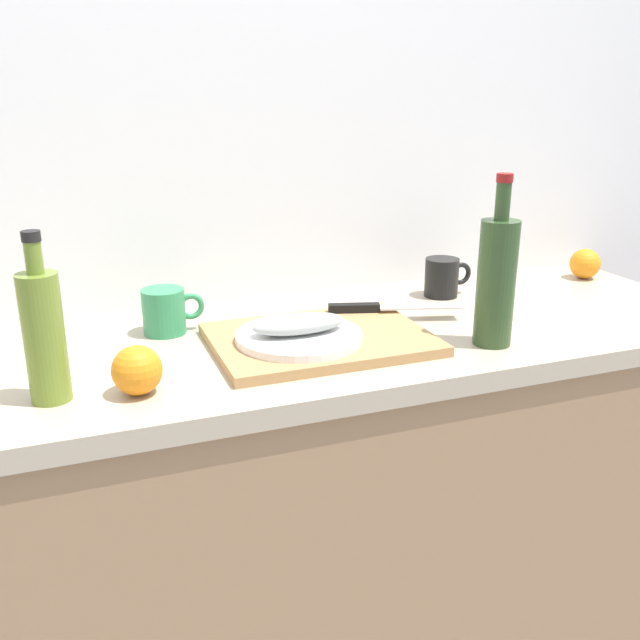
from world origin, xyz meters
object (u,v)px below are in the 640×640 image
(wine_bottle, at_px, (496,279))
(coffee_mug_0, at_px, (165,311))
(olive_oil_bottle, at_px, (44,334))
(coffee_mug_1, at_px, (443,277))
(white_plate, at_px, (299,337))
(orange_0, at_px, (137,370))
(fish_fillet, at_px, (299,324))
(cutting_board, at_px, (320,339))
(chef_knife, at_px, (378,307))

(wine_bottle, relative_size, coffee_mug_0, 2.61)
(olive_oil_bottle, distance_m, coffee_mug_1, 0.94)
(white_plate, bearing_deg, wine_bottle, -15.25)
(wine_bottle, xyz_separation_m, orange_0, (-0.68, 0.00, -0.09))
(white_plate, xyz_separation_m, orange_0, (-0.31, -0.10, 0.01))
(fish_fillet, xyz_separation_m, wine_bottle, (0.37, -0.10, 0.08))
(olive_oil_bottle, relative_size, coffee_mug_0, 2.18)
(cutting_board, bearing_deg, orange_0, -162.71)
(white_plate, height_order, olive_oil_bottle, olive_oil_bottle)
(chef_knife, xyz_separation_m, olive_oil_bottle, (-0.67, -0.18, 0.08))
(chef_knife, bearing_deg, cutting_board, -134.43)
(white_plate, height_order, wine_bottle, wine_bottle)
(chef_knife, height_order, coffee_mug_1, coffee_mug_1)
(olive_oil_bottle, bearing_deg, cutting_board, 9.97)
(olive_oil_bottle, height_order, coffee_mug_0, olive_oil_bottle)
(coffee_mug_0, height_order, coffee_mug_1, same)
(orange_0, bearing_deg, wine_bottle, -0.28)
(coffee_mug_0, xyz_separation_m, orange_0, (-0.09, -0.29, -0.01))
(orange_0, bearing_deg, olive_oil_bottle, 169.22)
(cutting_board, distance_m, coffee_mug_0, 0.32)
(fish_fillet, relative_size, olive_oil_bottle, 0.66)
(coffee_mug_1, distance_m, orange_0, 0.82)
(white_plate, relative_size, coffee_mug_0, 1.92)
(chef_knife, height_order, coffee_mug_0, coffee_mug_0)
(wine_bottle, height_order, coffee_mug_0, wine_bottle)
(fish_fillet, height_order, orange_0, orange_0)
(cutting_board, distance_m, white_plate, 0.05)
(white_plate, bearing_deg, orange_0, -162.84)
(olive_oil_bottle, xyz_separation_m, orange_0, (0.13, -0.03, -0.07))
(cutting_board, bearing_deg, coffee_mug_1, 28.03)
(chef_knife, xyz_separation_m, coffee_mug_0, (-0.44, 0.08, 0.02))
(chef_knife, height_order, wine_bottle, wine_bottle)
(coffee_mug_1, bearing_deg, coffee_mug_0, -176.89)
(chef_knife, bearing_deg, orange_0, -142.16)
(white_plate, relative_size, fish_fillet, 1.33)
(white_plate, relative_size, orange_0, 2.94)
(coffee_mug_0, relative_size, orange_0, 1.53)
(cutting_board, xyz_separation_m, wine_bottle, (0.32, -0.12, 0.12))
(olive_oil_bottle, bearing_deg, coffee_mug_0, 49.41)
(olive_oil_bottle, height_order, coffee_mug_1, olive_oil_bottle)
(white_plate, relative_size, coffee_mug_1, 2.01)
(coffee_mug_1, xyz_separation_m, orange_0, (-0.76, -0.32, -0.01))
(fish_fillet, distance_m, coffee_mug_0, 0.29)
(cutting_board, xyz_separation_m, orange_0, (-0.36, -0.11, 0.03))
(wine_bottle, relative_size, orange_0, 4.00)
(fish_fillet, height_order, wine_bottle, wine_bottle)
(cutting_board, height_order, coffee_mug_0, coffee_mug_0)
(white_plate, distance_m, coffee_mug_1, 0.50)
(orange_0, bearing_deg, cutting_board, 17.29)
(chef_knife, distance_m, olive_oil_bottle, 0.69)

